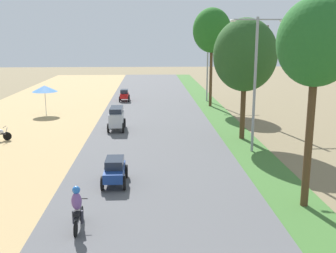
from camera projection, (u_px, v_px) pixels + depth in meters
vendor_umbrella at (45, 89)px, 35.62m from camera, size 2.20×2.20×2.52m
median_tree_nearest at (316, 44)px, 15.15m from camera, size 2.96×2.96×8.22m
median_tree_second at (245, 55)px, 26.21m from camera, size 4.14×4.14×7.93m
median_tree_third at (212, 31)px, 38.55m from camera, size 3.64×3.64×9.42m
streetlamp_near at (255, 76)px, 23.39m from camera, size 3.16×0.20×7.82m
streetlamp_mid at (208, 62)px, 42.37m from camera, size 3.16×0.20×7.14m
utility_pole_near at (255, 69)px, 32.49m from camera, size 1.80×0.20×8.09m
car_sedan_blue at (115, 170)px, 18.82m from camera, size 1.10×2.26×1.19m
car_van_silver at (117, 117)px, 29.60m from camera, size 1.19×2.41×1.67m
car_hatchback_red at (124, 95)px, 43.00m from camera, size 1.04×2.00×1.23m
motorbike_ahead_second at (78, 209)px, 14.29m from camera, size 0.54×1.80×1.66m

